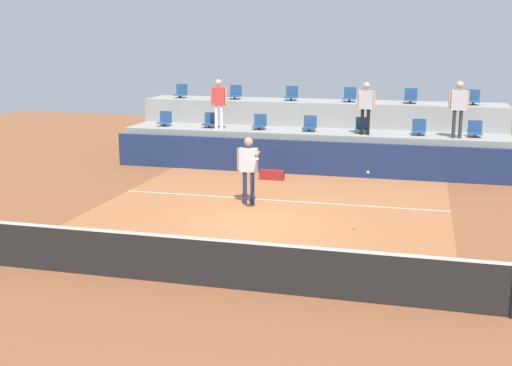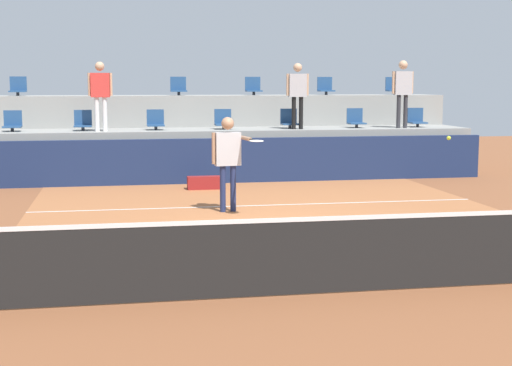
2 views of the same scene
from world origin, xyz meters
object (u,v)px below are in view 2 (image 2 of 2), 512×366
Objects in this scene: stadium_chair_lower_left at (83,122)px; spectator_leaning_on_rail at (100,89)px; stadium_chair_upper_far_left at (18,88)px; stadium_chair_upper_mid_right at (253,88)px; stadium_chair_lower_center at (223,121)px; stadium_chair_lower_far_right at (417,119)px; spectator_in_white at (403,87)px; stadium_chair_upper_mid_left at (178,88)px; stadium_chair_upper_far_right at (394,87)px; tennis_player at (229,154)px; stadium_chair_lower_far_left at (13,123)px; equipment_bag at (204,183)px; spectator_in_grey at (298,89)px; stadium_chair_upper_right at (325,87)px; stadium_chair_upper_left at (100,88)px; stadium_chair_lower_right at (356,120)px; stadium_chair_lower_mid_right at (289,120)px; tennis_ball at (449,138)px; stadium_chair_lower_mid_left at (156,121)px.

spectator_leaning_on_rail is at bearing -39.98° from stadium_chair_lower_left.
stadium_chair_upper_far_left is 6.45m from stadium_chair_upper_mid_right.
stadium_chair_lower_center is 5.33m from stadium_chair_lower_far_right.
stadium_chair_lower_far_right is 1.12m from spectator_in_white.
stadium_chair_upper_far_right is (6.34, 0.00, 0.00)m from stadium_chair_upper_mid_left.
tennis_player is (-0.66, -5.45, -0.34)m from stadium_chair_lower_center.
stadium_chair_lower_far_left reaches higher than equipment_bag.
spectator_in_grey is 3.90m from equipment_bag.
stadium_chair_upper_left is at bearing 180.00° from stadium_chair_upper_right.
stadium_chair_upper_mid_right is (-4.21, 1.80, 0.85)m from stadium_chair_lower_far_right.
stadium_chair_lower_right is 1.00× the size of stadium_chair_upper_left.
equipment_bag is (-1.90, -4.07, -2.16)m from stadium_chair_upper_mid_right.
stadium_chair_upper_right reaches higher than stadium_chair_lower_far_left.
stadium_chair_upper_mid_right is 4.21m from stadium_chair_upper_far_right.
stadium_chair_lower_far_right is 1.00× the size of stadium_chair_upper_right.
stadium_chair_lower_mid_right is 0.29× the size of spectator_in_white.
spectator_in_grey is (2.90, -2.18, -0.04)m from stadium_chair_upper_mid_left.
stadium_chair_upper_left is 0.29× the size of tennis_player.
stadium_chair_lower_center is 1.00× the size of stadium_chair_upper_far_left.
stadium_chair_upper_mid_left reaches higher than equipment_bag.
stadium_chair_lower_mid_right is 0.91m from spectator_in_grey.
tennis_ball reaches higher than equipment_bag.
stadium_chair_lower_left is 1.00× the size of stadium_chair_lower_mid_right.
spectator_leaning_on_rail is at bearing 115.81° from tennis_player.
spectator_in_white is at bearing 0.00° from spectator_leaning_on_rail.
stadium_chair_upper_mid_left is 7.35m from tennis_player.
spectator_in_grey is (7.22, -2.18, -0.04)m from stadium_chair_upper_far_left.
spectator_in_white is (10.03, -0.38, 0.88)m from stadium_chair_lower_far_left.
stadium_chair_lower_left is 3.57m from stadium_chair_lower_center.
stadium_chair_upper_far_right is at bearing 11.43° from stadium_chair_lower_left.
tennis_player is 7.52m from spectator_in_white.
stadium_chair_lower_left is 0.29× the size of spectator_in_white.
stadium_chair_upper_right is at bearing 180.00° from stadium_chair_upper_far_right.
stadium_chair_lower_center is 2.09m from spectator_in_grey.
stadium_chair_upper_far_left and stadium_chair_upper_right have the same top height.
stadium_chair_lower_right is 0.30× the size of spectator_leaning_on_rail.
stadium_chair_lower_center is (3.57, 0.00, 0.00)m from stadium_chair_lower_left.
stadium_chair_lower_mid_right is at bearing 41.70° from equipment_bag.
stadium_chair_upper_left is 0.68× the size of equipment_bag.
stadium_chair_upper_far_left and stadium_chair_upper_mid_left have the same top height.
spectator_leaning_on_rail is 2.26× the size of equipment_bag.
stadium_chair_upper_far_left is 0.31× the size of spectator_in_grey.
tennis_ball is at bearing -60.93° from stadium_chair_lower_mid_left.
stadium_chair_lower_mid_left is 2.44m from stadium_chair_upper_left.
stadium_chair_lower_far_left is 7.22m from spectator_in_grey.
spectator_in_grey is at bearing -6.01° from stadium_chair_lower_mid_left.
stadium_chair_upper_left and stadium_chair_upper_mid_right have the same top height.
stadium_chair_lower_left and stadium_chair_lower_mid_left have the same top height.
stadium_chair_lower_far_right is at bearing -40.86° from stadium_chair_upper_right.
stadium_chair_lower_mid_left is at bearing 15.75° from spectator_leaning_on_rail.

